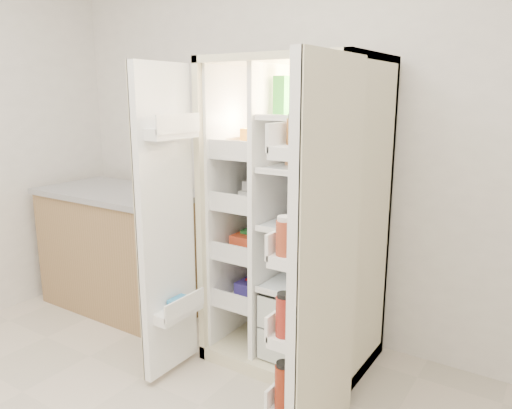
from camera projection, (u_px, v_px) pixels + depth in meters
The scene contains 5 objects.
wall_back at pixel (304, 133), 3.15m from camera, with size 4.00×0.02×2.70m, color silver.
refrigerator at pixel (301, 240), 2.91m from camera, with size 0.92×0.70×1.80m.
freezer_door at pixel (167, 226), 2.66m from camera, with size 0.15×0.40×1.72m.
fridge_door at pixel (321, 269), 2.07m from camera, with size 0.17×0.58×1.72m.
kitchen_counter at pixel (123, 249), 3.66m from camera, with size 1.25×0.67×0.91m.
Camera 1 is at (1.48, -0.83, 1.60)m, focal length 34.00 mm.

